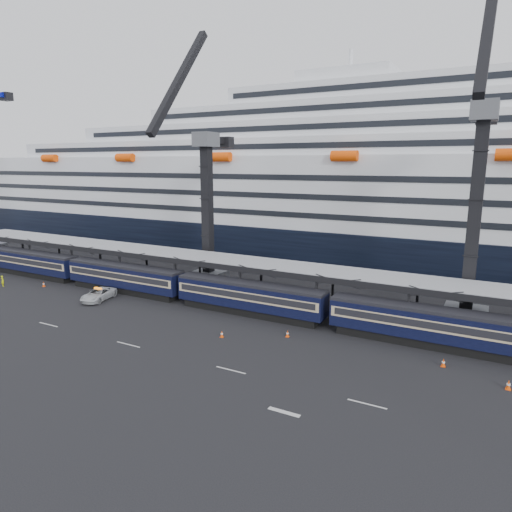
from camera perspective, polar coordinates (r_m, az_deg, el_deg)
name	(u,v)px	position (r m, az deg, el deg)	size (l,w,h in m)	color
ground	(272,358)	(43.42, 1.98, -12.61)	(260.00, 260.00, 0.00)	black
lane_markings	(338,405)	(36.33, 10.22, -17.90)	(111.00, 4.27, 0.02)	beige
train	(275,300)	(52.98, 2.34, -5.55)	(133.05, 3.00, 4.05)	black
canopy	(326,272)	(54.00, 8.69, -1.99)	(130.00, 6.25, 5.53)	gray
cruise_ship	(384,195)	(83.77, 15.69, 7.41)	(214.09, 28.84, 34.00)	black
crane_dark_near	(206,205)	(66.13, -6.32, 6.41)	(4.50, 17.75, 35.08)	#4A4C51
crane_dark_mid	(475,206)	(53.32, 25.74, 5.67)	(4.50, 18.24, 39.64)	#4A4C51
pickup_truck	(98,294)	(63.79, -19.10, -4.56)	(2.55, 5.54, 1.54)	#B8BCC0
worker	(3,281)	(76.49, -29.10, -2.75)	(0.59, 0.39, 1.61)	#D3DC0B
traffic_cone_a	(44,284)	(73.73, -25.02, -3.20)	(0.39, 0.39, 0.77)	#FF4D08
traffic_cone_b	(86,301)	(62.91, -20.50, -5.26)	(0.37, 0.37, 0.74)	#FF4D08
traffic_cone_c	(222,334)	(48.12, -4.29, -9.69)	(0.36, 0.36, 0.73)	#FF4D08
traffic_cone_d	(287,334)	(48.19, 3.96, -9.65)	(0.37, 0.37, 0.73)	#FF4D08
traffic_cone_e	(443,362)	(44.77, 22.38, -12.21)	(0.39, 0.39, 0.78)	#FF4D08
traffic_cone_f	(509,385)	(42.83, 29.02, -13.89)	(0.41, 0.41, 0.83)	#FF4D08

